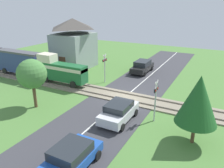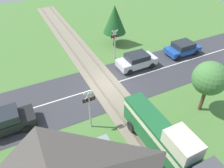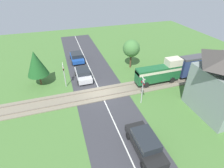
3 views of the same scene
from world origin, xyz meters
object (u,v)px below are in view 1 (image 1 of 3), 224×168
Objects in this scene: station_building at (74,44)px; car_near_crossing at (119,111)px; crossing_signal_west_approach at (156,96)px; train at (17,62)px; car_behind_queue at (71,157)px; car_far_side at (142,66)px; crossing_signal_east_approach at (105,65)px; pedestrian_by_station at (60,69)px.

car_near_crossing is at bearing -131.31° from station_building.
crossing_signal_west_approach is (1.23, -2.50, 1.35)m from car_near_crossing.
train is at bearing 75.49° from car_near_crossing.
crossing_signal_west_approach is (-3.02, -18.94, 0.26)m from train.
crossing_signal_west_approach reaches higher than car_behind_queue.
car_behind_queue is at bearing -171.44° from car_far_side.
car_far_side is 6.47m from crossing_signal_east_approach.
train is 12.72× the size of pedestrian_by_station.
car_near_crossing is at bearing -143.50° from crossing_signal_east_approach.
car_far_side reaches higher than car_near_crossing.
car_far_side is at bearing -23.31° from crossing_signal_east_approach.
station_building is 4.55m from pedestrian_by_station.
car_far_side reaches higher than car_behind_queue.
train is at bearing 57.91° from car_behind_queue.
car_far_side is 1.36× the size of crossing_signal_east_approach.
pedestrian_by_station is (6.01, 14.52, -1.42)m from crossing_signal_west_approach.
crossing_signal_west_approach is at bearing -112.50° from pedestrian_by_station.
train is 17.01m from car_near_crossing.
station_building is (10.94, 12.45, 2.55)m from car_near_crossing.
car_near_crossing is at bearing -0.00° from car_behind_queue.
pedestrian_by_station is at bearing 42.10° from car_behind_queue.
station_building is 4.31× the size of pedestrian_by_station.
pedestrian_by_station is (-5.85, 9.13, -0.10)m from car_far_side.
train is at bearing 149.19° from station_building.
pedestrian_by_station is at bearing -55.97° from train.
car_behind_queue is 1.15× the size of crossing_signal_east_approach.
train is 6.02× the size of crossing_signal_west_approach.
train is 11.46m from crossing_signal_east_approach.
train is at bearing 124.03° from pedestrian_by_station.
crossing_signal_west_approach and crossing_signal_east_approach have the same top height.
pedestrian_by_station reaches higher than car_behind_queue.
car_behind_queue is 0.57× the size of station_building.
train reaches higher than car_near_crossing.
car_behind_queue is 2.44× the size of pedestrian_by_station.
crossing_signal_east_approach is 6.78m from pedestrian_by_station.
station_building is at bearing 102.66° from car_far_side.
train is at bearing 123.10° from car_far_side.
car_far_side is at bearing -56.90° from train.
pedestrian_by_station is at bearing 58.91° from car_near_crossing.
train is 16.22m from car_far_side.
crossing_signal_east_approach reaches higher than car_far_side.
crossing_signal_west_approach is (-11.86, -5.38, 1.32)m from car_far_side.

